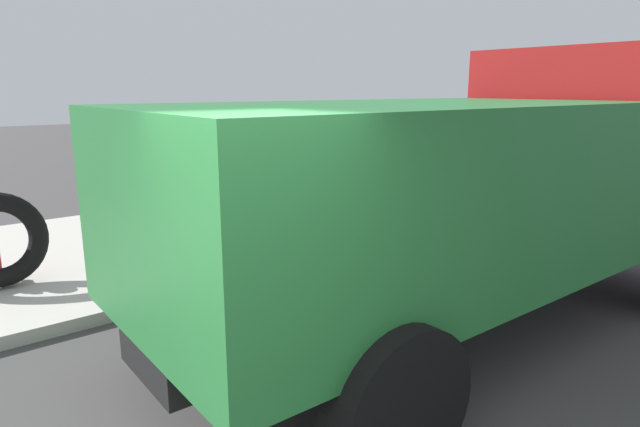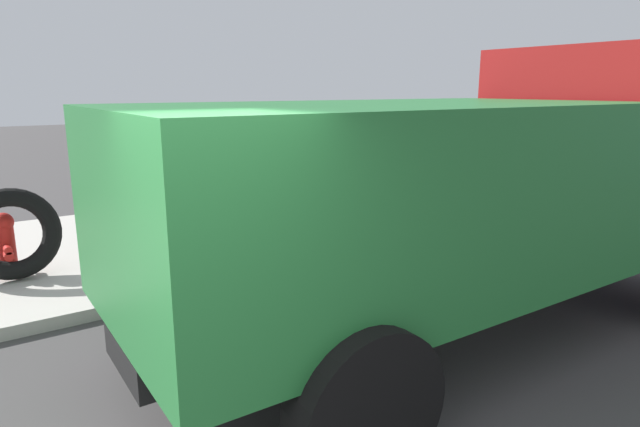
# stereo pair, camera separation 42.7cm
# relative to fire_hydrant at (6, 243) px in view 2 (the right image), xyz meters

# --- Properties ---
(sidewalk_curb) EXTENTS (36.00, 5.00, 0.15)m
(sidewalk_curb) POSITION_rel_fire_hydrant_xyz_m (0.00, 0.75, -0.52)
(sidewalk_curb) COLOR #BCB7AD
(sidewalk_curb) RESTS_ON ground
(fire_hydrant) EXTENTS (0.25, 0.57, 0.84)m
(fire_hydrant) POSITION_rel_fire_hydrant_xyz_m (0.00, 0.00, 0.00)
(fire_hydrant) COLOR red
(fire_hydrant) RESTS_ON sidewalk_curb
(loose_tire) EXTENTS (1.19, 0.49, 1.18)m
(loose_tire) POSITION_rel_fire_hydrant_xyz_m (0.06, -0.19, 0.15)
(loose_tire) COLOR black
(loose_tire) RESTS_ON sidewalk_curb
(dump_truck_green) EXTENTS (7.04, 2.88, 3.00)m
(dump_truck_green) POSITION_rel_fire_hydrant_xyz_m (4.03, -4.20, 1.02)
(dump_truck_green) COLOR #237033
(dump_truck_green) RESTS_ON ground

